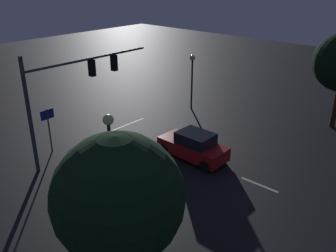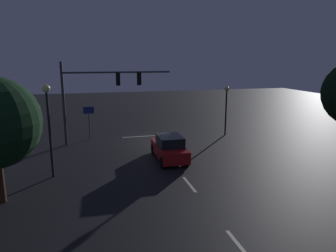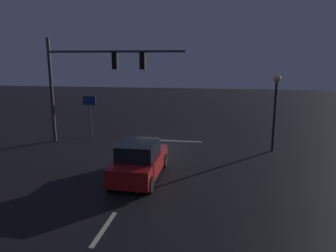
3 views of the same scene
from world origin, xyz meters
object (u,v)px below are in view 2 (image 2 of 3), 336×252
Objects in this scene: street_lamp_right_kerb at (48,114)px; route_sign at (89,115)px; street_lamp_left_kerb at (226,101)px; traffic_signal_assembly at (100,88)px; car_approaching at (169,148)px.

route_sign is (-2.18, -8.70, -1.70)m from street_lamp_right_kerb.
street_lamp_right_kerb is at bearing 26.17° from street_lamp_left_kerb.
traffic_signal_assembly is 1.99× the size of car_approaching.
traffic_signal_assembly is 3.05× the size of route_sign.
street_lamp_left_kerb reaches higher than route_sign.
street_lamp_left_kerb is 15.81m from street_lamp_right_kerb.
car_approaching is at bearing -168.67° from street_lamp_right_kerb.
street_lamp_right_kerb is at bearing 11.33° from car_approaching.
traffic_signal_assembly is at bearing 121.96° from route_sign.
traffic_signal_assembly is at bearing -52.44° from car_approaching.
street_lamp_left_kerb is (-6.69, -5.47, 2.37)m from car_approaching.
street_lamp_right_kerb reaches higher than car_approaching.
traffic_signal_assembly is 8.05m from car_approaching.
route_sign is at bearing -53.58° from car_approaching.
street_lamp_left_kerb is at bearing 179.05° from traffic_signal_assembly.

